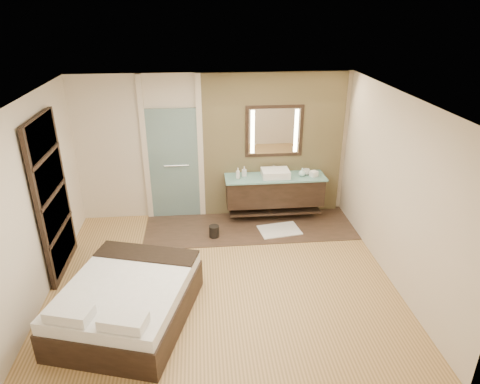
{
  "coord_description": "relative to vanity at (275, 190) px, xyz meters",
  "views": [
    {
      "loc": [
        -0.25,
        -5.28,
        3.83
      ],
      "look_at": [
        0.32,
        0.6,
        1.17
      ],
      "focal_mm": 32.0,
      "sensor_mm": 36.0,
      "label": 1
    }
  ],
  "objects": [
    {
      "name": "floor",
      "position": [
        -1.1,
        -1.92,
        -0.58
      ],
      "size": [
        5.0,
        5.0,
        0.0
      ],
      "primitive_type": "plane",
      "color": "olive",
      "rests_on": "ground"
    },
    {
      "name": "tile_strip",
      "position": [
        -0.5,
        -0.32,
        -0.57
      ],
      "size": [
        3.8,
        1.3,
        0.01
      ],
      "primitive_type": "cube",
      "color": "#36281D",
      "rests_on": "floor"
    },
    {
      "name": "stone_wall",
      "position": [
        0.0,
        0.29,
        0.77
      ],
      "size": [
        2.6,
        0.08,
        2.7
      ],
      "primitive_type": "cube",
      "color": "tan",
      "rests_on": "floor"
    },
    {
      "name": "vanity",
      "position": [
        0.0,
        0.0,
        0.0
      ],
      "size": [
        1.85,
        0.55,
        0.88
      ],
      "color": "black",
      "rests_on": "stone_wall"
    },
    {
      "name": "mirror_unit",
      "position": [
        0.0,
        0.24,
        1.07
      ],
      "size": [
        1.06,
        0.04,
        0.96
      ],
      "color": "black",
      "rests_on": "stone_wall"
    },
    {
      "name": "frosted_door",
      "position": [
        -1.85,
        0.28,
        0.56
      ],
      "size": [
        1.1,
        0.12,
        2.7
      ],
      "color": "#A2CDC9",
      "rests_on": "floor"
    },
    {
      "name": "shoji_partition",
      "position": [
        -3.53,
        -1.32,
        0.63
      ],
      "size": [
        0.06,
        1.2,
        2.4
      ],
      "color": "black",
      "rests_on": "floor"
    },
    {
      "name": "bed",
      "position": [
        -2.36,
        -2.65,
        -0.29
      ],
      "size": [
        1.94,
        2.19,
        0.71
      ],
      "rotation": [
        0.0,
        0.0,
        -0.29
      ],
      "color": "black",
      "rests_on": "floor"
    },
    {
      "name": "bath_mat",
      "position": [
        0.02,
        -0.52,
        -0.56
      ],
      "size": [
        0.79,
        0.61,
        0.02
      ],
      "primitive_type": "cube",
      "rotation": [
        0.0,
        0.0,
        0.16
      ],
      "color": "white",
      "rests_on": "floor"
    },
    {
      "name": "waste_bin",
      "position": [
        -1.17,
        -0.63,
        -0.47
      ],
      "size": [
        0.21,
        0.21,
        0.22
      ],
      "primitive_type": "cylinder",
      "rotation": [
        0.0,
        0.0,
        -0.2
      ],
      "color": "black",
      "rests_on": "floor"
    },
    {
      "name": "tissue_box",
      "position": [
        0.71,
        -0.08,
        0.33
      ],
      "size": [
        0.16,
        0.16,
        0.1
      ],
      "primitive_type": "cube",
      "rotation": [
        0.0,
        0.0,
        0.43
      ],
      "color": "white",
      "rests_on": "vanity"
    },
    {
      "name": "soap_bottle_a",
      "position": [
        -0.69,
        -0.05,
        0.39
      ],
      "size": [
        0.09,
        0.09,
        0.2
      ],
      "primitive_type": "imported",
      "rotation": [
        0.0,
        0.0,
        0.11
      ],
      "color": "silver",
      "rests_on": "vanity"
    },
    {
      "name": "soap_bottle_b",
      "position": [
        -0.57,
        0.07,
        0.37
      ],
      "size": [
        0.08,
        0.08,
        0.18
      ],
      "primitive_type": "imported",
      "rotation": [
        0.0,
        0.0,
        -0.02
      ],
      "color": "#B2B2B2",
      "rests_on": "vanity"
    },
    {
      "name": "soap_bottle_c",
      "position": [
        0.5,
        -0.04,
        0.36
      ],
      "size": [
        0.14,
        0.14,
        0.15
      ],
      "primitive_type": "imported",
      "rotation": [
        0.0,
        0.0,
        0.15
      ],
      "color": "#BFF0EA",
      "rests_on": "vanity"
    },
    {
      "name": "cup",
      "position": [
        0.59,
        0.03,
        0.34
      ],
      "size": [
        0.17,
        0.17,
        0.1
      ],
      "primitive_type": "imported",
      "rotation": [
        0.0,
        0.0,
        -0.4
      ],
      "color": "silver",
      "rests_on": "vanity"
    }
  ]
}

